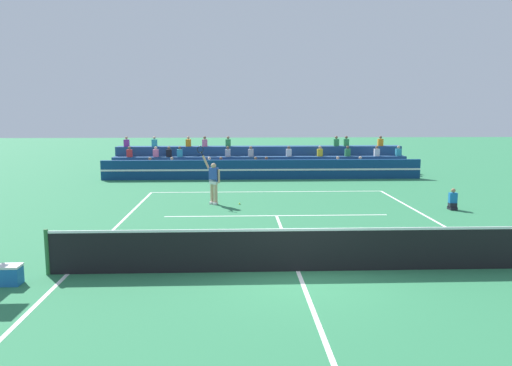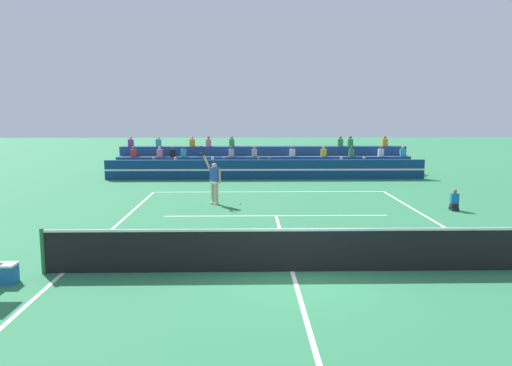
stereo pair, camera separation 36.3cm
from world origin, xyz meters
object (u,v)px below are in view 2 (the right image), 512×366
object	(u,v)px
tennis_player	(214,180)
equipment_cooler	(5,273)
tennis_ball	(240,204)
ball_kid_courtside	(454,202)

from	to	relation	value
tennis_player	equipment_cooler	xyz separation A→B (m)	(-4.12, -9.52, -0.76)
tennis_player	tennis_ball	xyz separation A→B (m)	(1.08, -0.15, -0.95)
equipment_cooler	ball_kid_courtside	bearing A→B (deg)	30.46
ball_kid_courtside	equipment_cooler	world-z (taller)	ball_kid_courtside
tennis_ball	equipment_cooler	size ratio (longest dim) A/B	0.14
tennis_ball	equipment_cooler	bearing A→B (deg)	-119.02
tennis_player	tennis_ball	distance (m)	1.45
ball_kid_courtside	tennis_ball	world-z (taller)	ball_kid_courtside
ball_kid_courtside	tennis_ball	size ratio (longest dim) A/B	12.43
ball_kid_courtside	tennis_player	distance (m)	9.56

